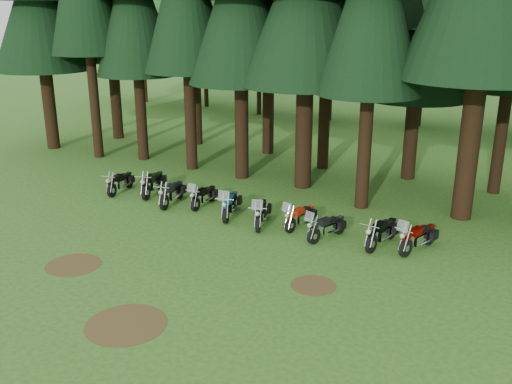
{
  "coord_description": "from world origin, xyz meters",
  "views": [
    {
      "loc": [
        10.52,
        -14.04,
        8.14
      ],
      "look_at": [
        0.02,
        5.0,
        1.0
      ],
      "focal_mm": 40.0,
      "sensor_mm": 36.0,
      "label": 1
    }
  ],
  "objects_px": {
    "motorcycle_7": "(327,228)",
    "motorcycle_8": "(382,233)",
    "motorcycle_2": "(172,194)",
    "motorcycle_3": "(204,197)",
    "motorcycle_9": "(418,238)",
    "motorcycle_0": "(120,183)",
    "motorcycle_6": "(300,217)",
    "motorcycle_4": "(230,205)",
    "motorcycle_5": "(261,214)",
    "motorcycle_1": "(153,184)"
  },
  "relations": [
    {
      "from": "motorcycle_0",
      "to": "motorcycle_7",
      "type": "height_order",
      "value": "motorcycle_7"
    },
    {
      "from": "motorcycle_6",
      "to": "motorcycle_4",
      "type": "bearing_deg",
      "value": -166.4
    },
    {
      "from": "motorcycle_7",
      "to": "motorcycle_5",
      "type": "bearing_deg",
      "value": -162.33
    },
    {
      "from": "motorcycle_1",
      "to": "motorcycle_4",
      "type": "bearing_deg",
      "value": -26.32
    },
    {
      "from": "motorcycle_6",
      "to": "motorcycle_8",
      "type": "distance_m",
      "value": 3.25
    },
    {
      "from": "motorcycle_2",
      "to": "motorcycle_5",
      "type": "height_order",
      "value": "motorcycle_5"
    },
    {
      "from": "motorcycle_0",
      "to": "motorcycle_9",
      "type": "relative_size",
      "value": 0.96
    },
    {
      "from": "motorcycle_1",
      "to": "motorcycle_8",
      "type": "relative_size",
      "value": 1.02
    },
    {
      "from": "motorcycle_3",
      "to": "motorcycle_9",
      "type": "xyz_separation_m",
      "value": [
        9.09,
        -0.26,
        0.04
      ]
    },
    {
      "from": "motorcycle_9",
      "to": "motorcycle_1",
      "type": "bearing_deg",
      "value": -164.34
    },
    {
      "from": "motorcycle_4",
      "to": "motorcycle_8",
      "type": "bearing_deg",
      "value": -18.19
    },
    {
      "from": "motorcycle_0",
      "to": "motorcycle_6",
      "type": "height_order",
      "value": "motorcycle_6"
    },
    {
      "from": "motorcycle_6",
      "to": "motorcycle_7",
      "type": "bearing_deg",
      "value": -14.6
    },
    {
      "from": "motorcycle_4",
      "to": "motorcycle_9",
      "type": "xyz_separation_m",
      "value": [
        7.48,
        0.24,
        -0.01
      ]
    },
    {
      "from": "motorcycle_2",
      "to": "motorcycle_3",
      "type": "height_order",
      "value": "motorcycle_3"
    },
    {
      "from": "motorcycle_1",
      "to": "motorcycle_0",
      "type": "bearing_deg",
      "value": -179.29
    },
    {
      "from": "motorcycle_4",
      "to": "motorcycle_3",
      "type": "bearing_deg",
      "value": 144.0
    },
    {
      "from": "motorcycle_2",
      "to": "motorcycle_7",
      "type": "bearing_deg",
      "value": -15.57
    },
    {
      "from": "motorcycle_2",
      "to": "motorcycle_5",
      "type": "xyz_separation_m",
      "value": [
        4.51,
        -0.33,
        0.0
      ]
    },
    {
      "from": "motorcycle_3",
      "to": "motorcycle_5",
      "type": "xyz_separation_m",
      "value": [
        3.17,
        -0.75,
        0.04
      ]
    },
    {
      "from": "motorcycle_6",
      "to": "motorcycle_7",
      "type": "xyz_separation_m",
      "value": [
        1.31,
        -0.56,
        0.01
      ]
    },
    {
      "from": "motorcycle_4",
      "to": "motorcycle_9",
      "type": "height_order",
      "value": "motorcycle_4"
    },
    {
      "from": "motorcycle_3",
      "to": "motorcycle_9",
      "type": "distance_m",
      "value": 9.1
    },
    {
      "from": "motorcycle_4",
      "to": "motorcycle_5",
      "type": "height_order",
      "value": "motorcycle_4"
    },
    {
      "from": "motorcycle_6",
      "to": "motorcycle_9",
      "type": "distance_m",
      "value": 4.48
    },
    {
      "from": "motorcycle_1",
      "to": "motorcycle_4",
      "type": "distance_m",
      "value": 4.58
    },
    {
      "from": "motorcycle_5",
      "to": "motorcycle_8",
      "type": "relative_size",
      "value": 0.96
    },
    {
      "from": "motorcycle_1",
      "to": "motorcycle_4",
      "type": "xyz_separation_m",
      "value": [
        4.52,
        -0.74,
        -0.01
      ]
    },
    {
      "from": "motorcycle_2",
      "to": "motorcycle_3",
      "type": "distance_m",
      "value": 1.41
    },
    {
      "from": "motorcycle_8",
      "to": "motorcycle_0",
      "type": "bearing_deg",
      "value": -172.24
    },
    {
      "from": "motorcycle_2",
      "to": "motorcycle_4",
      "type": "height_order",
      "value": "motorcycle_4"
    },
    {
      "from": "motorcycle_4",
      "to": "motorcycle_6",
      "type": "relative_size",
      "value": 1.1
    },
    {
      "from": "motorcycle_7",
      "to": "motorcycle_8",
      "type": "xyz_separation_m",
      "value": [
        1.94,
        0.37,
        0.03
      ]
    },
    {
      "from": "motorcycle_8",
      "to": "motorcycle_9",
      "type": "xyz_separation_m",
      "value": [
        1.24,
        0.18,
        -0.0
      ]
    },
    {
      "from": "motorcycle_5",
      "to": "motorcycle_8",
      "type": "height_order",
      "value": "motorcycle_5"
    },
    {
      "from": "motorcycle_3",
      "to": "motorcycle_8",
      "type": "bearing_deg",
      "value": -6.78
    },
    {
      "from": "motorcycle_2",
      "to": "motorcycle_9",
      "type": "xyz_separation_m",
      "value": [
        10.44,
        0.16,
        0.0
      ]
    },
    {
      "from": "motorcycle_2",
      "to": "motorcycle_6",
      "type": "xyz_separation_m",
      "value": [
        5.96,
        0.18,
        -0.04
      ]
    },
    {
      "from": "motorcycle_2",
      "to": "motorcycle_7",
      "type": "xyz_separation_m",
      "value": [
        7.27,
        -0.38,
        -0.03
      ]
    },
    {
      "from": "motorcycle_3",
      "to": "motorcycle_9",
      "type": "height_order",
      "value": "motorcycle_9"
    },
    {
      "from": "motorcycle_7",
      "to": "motorcycle_9",
      "type": "bearing_deg",
      "value": 28.47
    },
    {
      "from": "motorcycle_4",
      "to": "motorcycle_6",
      "type": "height_order",
      "value": "motorcycle_4"
    },
    {
      "from": "motorcycle_3",
      "to": "motorcycle_8",
      "type": "height_order",
      "value": "motorcycle_3"
    },
    {
      "from": "motorcycle_0",
      "to": "motorcycle_6",
      "type": "xyz_separation_m",
      "value": [
        9.01,
        -0.0,
        -0.01
      ]
    },
    {
      "from": "motorcycle_2",
      "to": "motorcycle_4",
      "type": "distance_m",
      "value": 2.96
    },
    {
      "from": "motorcycle_4",
      "to": "motorcycle_8",
      "type": "distance_m",
      "value": 6.24
    },
    {
      "from": "motorcycle_3",
      "to": "motorcycle_4",
      "type": "height_order",
      "value": "motorcycle_4"
    },
    {
      "from": "motorcycle_6",
      "to": "motorcycle_8",
      "type": "relative_size",
      "value": 0.9
    },
    {
      "from": "motorcycle_8",
      "to": "motorcycle_6",
      "type": "bearing_deg",
      "value": -174.73
    },
    {
      "from": "motorcycle_0",
      "to": "motorcycle_8",
      "type": "height_order",
      "value": "motorcycle_8"
    }
  ]
}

